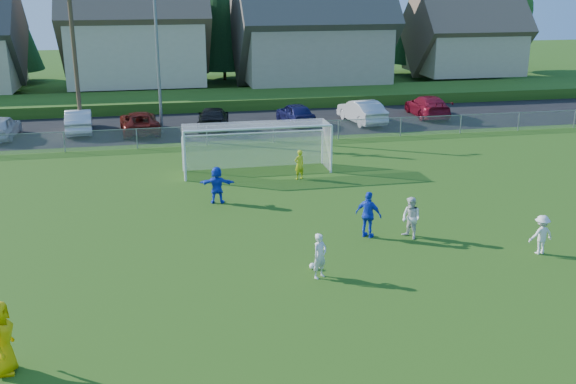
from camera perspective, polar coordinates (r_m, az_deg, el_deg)
name	(u,v)px	position (r m, az deg, el deg)	size (l,w,h in m)	color
ground	(343,321)	(19.84, 4.72, -10.84)	(160.00, 160.00, 0.00)	#193D0C
asphalt_lot	(230,125)	(45.47, -4.96, 5.70)	(60.00, 60.00, 0.00)	black
grass_embankment	(218,100)	(52.71, -5.95, 7.79)	(70.00, 6.00, 0.80)	#1E420F
soccer_ball	(312,266)	(22.99, 2.09, -6.29)	(0.22, 0.22, 0.22)	white
referee	(1,338)	(18.43, -23.10, -11.29)	(0.95, 0.62, 1.95)	#F9BA04
player_white_a	(320,256)	(22.15, 2.71, -5.42)	(0.56, 0.37, 1.53)	silver
player_white_b	(411,218)	(25.78, 10.38, -2.18)	(0.78, 0.61, 1.61)	silver
player_white_c	(541,235)	(25.64, 20.65, -3.40)	(0.93, 0.54, 1.44)	silver
player_blue_a	(369,215)	(25.62, 6.83, -1.92)	(1.05, 0.44, 1.80)	blue
player_blue_b	(217,185)	(29.50, -6.04, 0.61)	(1.52, 0.48, 1.64)	blue
goalkeeper	(299,165)	(32.85, 0.97, 2.34)	(0.53, 0.35, 1.46)	yellow
car_a	(1,127)	(44.75, -23.11, 5.07)	(1.69, 4.21, 1.43)	#AEB1B6
car_b	(79,121)	(44.85, -17.29, 5.76)	(1.58, 4.53, 1.49)	silver
car_c	(139,122)	(43.82, -12.47, 5.79)	(2.25, 4.88, 1.36)	#520F09
car_d	(213,118)	(44.13, -6.35, 6.21)	(1.96, 4.82, 1.40)	black
car_e	(295,113)	(45.44, 0.63, 6.67)	(1.68, 4.17, 1.42)	#121442
car_f	(362,111)	(45.97, 6.27, 6.80)	(1.67, 4.80, 1.58)	#BBBBBB
car_g	(428,106)	(48.83, 11.74, 7.13)	(2.09, 5.14, 1.49)	maroon
soccer_goal	(256,140)	(34.04, -2.73, 4.43)	(7.42, 1.90, 2.50)	white
chainlink_fence	(241,133)	(40.00, -4.04, 4.96)	(52.06, 0.06, 1.20)	gray
streetlight	(159,55)	(42.93, -10.90, 11.28)	(1.38, 0.18, 9.00)	slate
utility_pole	(74,50)	(44.12, -17.65, 11.35)	(1.60, 0.26, 10.00)	#473321
houses_row	(230,3)	(59.59, -4.97, 15.67)	(53.90, 11.45, 13.27)	tan
tree_row	(212,5)	(65.75, -6.47, 15.46)	(65.98, 12.36, 13.80)	#382616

